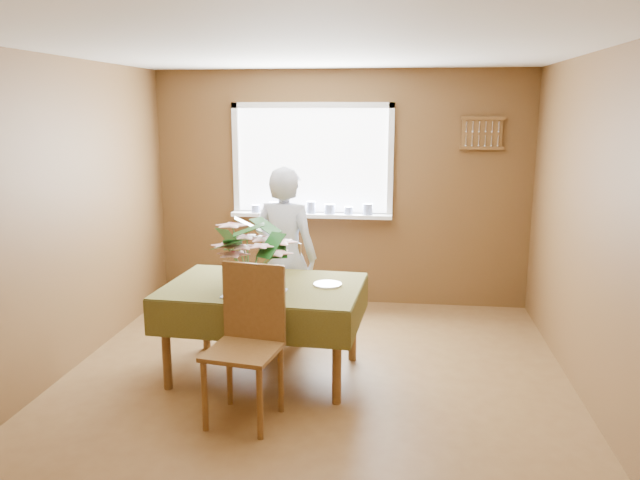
# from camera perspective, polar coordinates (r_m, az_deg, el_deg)

# --- Properties ---
(floor) EXTENTS (4.50, 4.50, 0.00)m
(floor) POSITION_cam_1_polar(r_m,az_deg,el_deg) (4.89, -0.85, -13.49)
(floor) COLOR brown
(floor) RESTS_ON ground
(ceiling) EXTENTS (4.50, 4.50, 0.00)m
(ceiling) POSITION_cam_1_polar(r_m,az_deg,el_deg) (4.43, -0.95, 17.12)
(ceiling) COLOR white
(ceiling) RESTS_ON wall_back
(wall_back) EXTENTS (4.00, 0.00, 4.00)m
(wall_back) POSITION_cam_1_polar(r_m,az_deg,el_deg) (6.70, 1.87, 4.68)
(wall_back) COLOR brown
(wall_back) RESTS_ON floor
(wall_front) EXTENTS (4.00, 0.00, 4.00)m
(wall_front) POSITION_cam_1_polar(r_m,az_deg,el_deg) (2.37, -8.83, -9.29)
(wall_front) COLOR brown
(wall_front) RESTS_ON floor
(wall_left) EXTENTS (0.00, 4.50, 4.50)m
(wall_left) POSITION_cam_1_polar(r_m,az_deg,el_deg) (5.17, -23.40, 1.50)
(wall_left) COLOR brown
(wall_left) RESTS_ON floor
(wall_right) EXTENTS (0.00, 4.50, 4.50)m
(wall_right) POSITION_cam_1_polar(r_m,az_deg,el_deg) (4.66, 24.26, 0.35)
(wall_right) COLOR brown
(wall_right) RESTS_ON floor
(window_assembly) EXTENTS (1.72, 0.20, 1.22)m
(window_assembly) POSITION_cam_1_polar(r_m,az_deg,el_deg) (6.67, -0.73, 5.46)
(window_assembly) COLOR white
(window_assembly) RESTS_ON wall_back
(spoon_rack) EXTENTS (0.44, 0.05, 0.33)m
(spoon_rack) POSITION_cam_1_polar(r_m,az_deg,el_deg) (6.64, 14.61, 9.43)
(spoon_rack) COLOR brown
(spoon_rack) RESTS_ON wall_back
(dining_table) EXTENTS (1.59, 1.14, 0.75)m
(dining_table) POSITION_cam_1_polar(r_m,az_deg,el_deg) (4.95, -5.17, -5.10)
(dining_table) COLOR brown
(dining_table) RESTS_ON floor
(chair_far) EXTENTS (0.45, 0.46, 0.93)m
(chair_far) POSITION_cam_1_polar(r_m,az_deg,el_deg) (5.75, -3.32, -4.12)
(chair_far) COLOR brown
(chair_far) RESTS_ON floor
(chair_near) EXTENTS (0.52, 0.52, 1.06)m
(chair_near) POSITION_cam_1_polar(r_m,az_deg,el_deg) (4.33, -6.61, -8.82)
(chair_near) COLOR brown
(chair_near) RESTS_ON floor
(seated_woman) EXTENTS (0.65, 0.49, 1.61)m
(seated_woman) POSITION_cam_1_polar(r_m,az_deg,el_deg) (5.56, -3.21, -1.50)
(seated_woman) COLOR white
(seated_woman) RESTS_ON floor
(flower_bouquet) EXTENTS (0.60, 0.60, 0.51)m
(flower_bouquet) POSITION_cam_1_polar(r_m,az_deg,el_deg) (4.64, -6.51, -0.86)
(flower_bouquet) COLOR white
(flower_bouquet) RESTS_ON dining_table
(side_plate) EXTENTS (0.26, 0.26, 0.01)m
(side_plate) POSITION_cam_1_polar(r_m,az_deg,el_deg) (4.89, 0.69, -4.08)
(side_plate) COLOR white
(side_plate) RESTS_ON dining_table
(table_knife) EXTENTS (0.03, 0.20, 0.00)m
(table_knife) POSITION_cam_1_polar(r_m,az_deg,el_deg) (4.66, -3.69, -4.91)
(table_knife) COLOR silver
(table_knife) RESTS_ON dining_table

